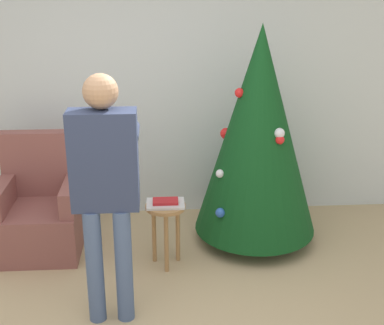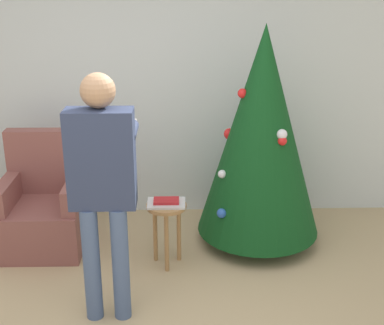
% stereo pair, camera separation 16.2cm
% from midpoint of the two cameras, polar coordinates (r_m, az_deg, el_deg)
% --- Properties ---
extents(wall_back, '(8.00, 0.06, 2.70)m').
position_cam_midpoint_polar(wall_back, '(5.19, -4.55, 8.71)').
color(wall_back, silver).
rests_on(wall_back, ground_plane).
extents(christmas_tree, '(1.09, 1.09, 1.95)m').
position_cam_midpoint_polar(christmas_tree, '(4.64, 8.41, 3.18)').
color(christmas_tree, brown).
rests_on(christmas_tree, ground_plane).
extents(armchair, '(0.70, 0.70, 1.01)m').
position_cam_midpoint_polar(armchair, '(4.92, -14.52, -4.84)').
color(armchair, brown).
rests_on(armchair, ground_plane).
extents(person_standing, '(0.46, 0.57, 1.75)m').
position_cam_midpoint_polar(person_standing, '(3.59, -8.28, -1.54)').
color(person_standing, '#475B84').
rests_on(person_standing, ground_plane).
extents(side_stool, '(0.33, 0.33, 0.55)m').
position_cam_midpoint_polar(side_stool, '(4.42, -1.67, -5.91)').
color(side_stool, '#A37547').
rests_on(side_stool, ground_plane).
extents(laptop, '(0.31, 0.22, 0.02)m').
position_cam_midpoint_polar(laptop, '(4.37, -1.69, -4.37)').
color(laptop, silver).
rests_on(laptop, side_stool).
extents(book, '(0.21, 0.13, 0.02)m').
position_cam_midpoint_polar(book, '(4.36, -1.69, -4.11)').
color(book, '#B21E23').
rests_on(book, laptop).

